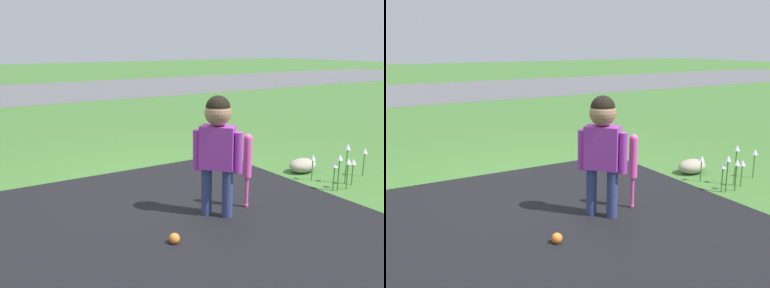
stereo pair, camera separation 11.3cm
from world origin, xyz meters
The scene contains 7 objects.
ground_plane centered at (0.00, 0.00, 0.00)m, with size 60.00×60.00×0.00m, color #3D6B2D.
street_strip centered at (0.00, 10.17, 0.00)m, with size 40.00×6.00×0.01m.
child centered at (0.31, -0.65, 0.67)m, with size 0.31×0.33×1.04m.
baseball_bat centered at (0.65, -0.63, 0.44)m, with size 0.08×0.08×0.68m.
sports_ball centered at (-0.26, -0.92, 0.04)m, with size 0.08×0.08×0.08m.
flower_bed centered at (1.89, -0.66, 0.28)m, with size 0.73×0.45×0.43m.
edging_rock centered at (1.89, -0.12, 0.08)m, with size 0.35×0.24×0.16m.
Camera 2 is at (-1.59, -3.51, 1.44)m, focal length 40.00 mm.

